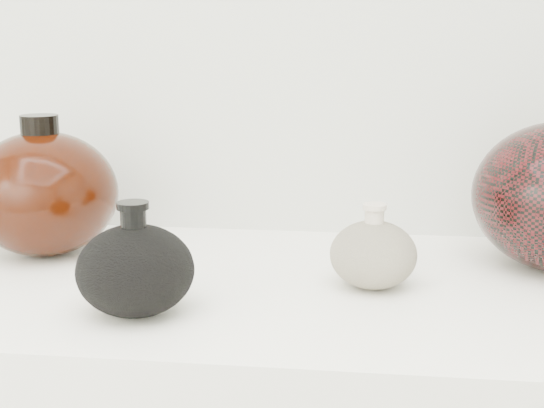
# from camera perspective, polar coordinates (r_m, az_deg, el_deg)

# --- Properties ---
(black_gourd_vase) EXTENTS (0.17, 0.17, 0.13)m
(black_gourd_vase) POSITION_cam_1_polar(r_m,az_deg,el_deg) (0.84, -10.25, -4.86)
(black_gourd_vase) COLOR black
(black_gourd_vase) RESTS_ON display_counter
(cream_gourd_vase) EXTENTS (0.12, 0.12, 0.10)m
(cream_gourd_vase) POSITION_cam_1_polar(r_m,az_deg,el_deg) (0.93, 7.64, -3.74)
(cream_gourd_vase) COLOR #BFAD99
(cream_gourd_vase) RESTS_ON display_counter
(left_round_pot) EXTENTS (0.22, 0.22, 0.20)m
(left_round_pot) POSITION_cam_1_polar(r_m,az_deg,el_deg) (1.10, -16.79, 0.82)
(left_round_pot) COLOR black
(left_round_pot) RESTS_ON display_counter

